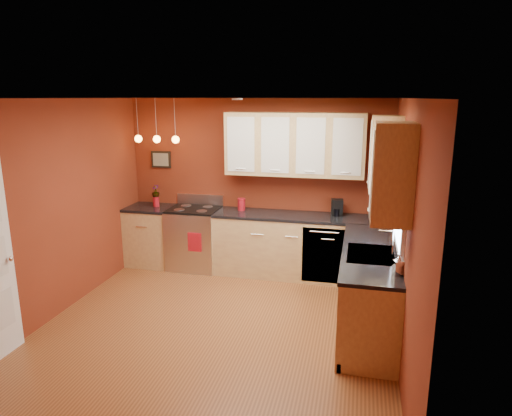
% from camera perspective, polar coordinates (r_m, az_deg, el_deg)
% --- Properties ---
extents(floor, '(4.20, 4.20, 0.00)m').
position_cam_1_polar(floor, '(5.51, -5.02, -14.66)').
color(floor, '#95552B').
rests_on(floor, ground).
extents(ceiling, '(4.00, 4.20, 0.02)m').
position_cam_1_polar(ceiling, '(4.85, -5.67, 13.50)').
color(ceiling, white).
rests_on(ceiling, wall_back).
extents(wall_back, '(4.00, 0.02, 2.60)m').
position_cam_1_polar(wall_back, '(7.00, 0.06, 2.89)').
color(wall_back, maroon).
rests_on(wall_back, floor).
extents(wall_front, '(4.00, 0.02, 2.60)m').
position_cam_1_polar(wall_front, '(3.22, -17.32, -11.03)').
color(wall_front, maroon).
rests_on(wall_front, floor).
extents(wall_left, '(0.02, 4.20, 2.60)m').
position_cam_1_polar(wall_left, '(5.95, -23.94, -0.24)').
color(wall_left, maroon).
rests_on(wall_left, floor).
extents(wall_right, '(0.02, 4.20, 2.60)m').
position_cam_1_polar(wall_right, '(4.80, 18.00, -2.84)').
color(wall_right, maroon).
rests_on(wall_right, floor).
extents(base_cabinets_back_left, '(0.70, 0.60, 0.90)m').
position_cam_1_polar(base_cabinets_back_left, '(7.47, -12.92, -3.49)').
color(base_cabinets_back_left, '#D6B673').
rests_on(base_cabinets_back_left, floor).
extents(base_cabinets_back_right, '(2.54, 0.60, 0.90)m').
position_cam_1_polar(base_cabinets_back_right, '(6.80, 5.51, -4.90)').
color(base_cabinets_back_right, '#D6B673').
rests_on(base_cabinets_back_right, floor).
extents(base_cabinets_right, '(0.60, 2.10, 0.90)m').
position_cam_1_polar(base_cabinets_right, '(5.49, 13.81, -9.90)').
color(base_cabinets_right, '#D6B673').
rests_on(base_cabinets_right, floor).
extents(counter_back_left, '(0.70, 0.62, 0.04)m').
position_cam_1_polar(counter_back_left, '(7.35, -13.12, 0.02)').
color(counter_back_left, black).
rests_on(counter_back_left, base_cabinets_back_left).
extents(counter_back_right, '(2.54, 0.62, 0.04)m').
position_cam_1_polar(counter_back_right, '(6.67, 5.61, -1.07)').
color(counter_back_right, black).
rests_on(counter_back_right, base_cabinets_back_right).
extents(counter_right, '(0.62, 2.10, 0.04)m').
position_cam_1_polar(counter_right, '(5.33, 14.10, -5.25)').
color(counter_right, black).
rests_on(counter_right, base_cabinets_right).
extents(gas_range, '(0.76, 0.64, 1.11)m').
position_cam_1_polar(gas_range, '(7.18, -7.67, -3.70)').
color(gas_range, silver).
rests_on(gas_range, floor).
extents(dishwasher_front, '(0.60, 0.02, 0.80)m').
position_cam_1_polar(dishwasher_front, '(6.49, 8.42, -5.90)').
color(dishwasher_front, silver).
rests_on(dishwasher_front, base_cabinets_back_right).
extents(sink, '(0.50, 0.70, 0.33)m').
position_cam_1_polar(sink, '(5.19, 14.14, -5.83)').
color(sink, '#96969C').
rests_on(sink, counter_right).
extents(window, '(0.06, 1.02, 1.22)m').
position_cam_1_polar(window, '(5.00, 17.77, 2.41)').
color(window, white).
rests_on(window, wall_right).
extents(upper_cabinets_back, '(2.00, 0.35, 0.90)m').
position_cam_1_polar(upper_cabinets_back, '(6.62, 4.83, 7.91)').
color(upper_cabinets_back, '#D6B673').
rests_on(upper_cabinets_back, wall_back).
extents(upper_cabinets_right, '(0.35, 1.95, 0.90)m').
position_cam_1_polar(upper_cabinets_right, '(4.98, 16.24, 5.51)').
color(upper_cabinets_right, '#D6B673').
rests_on(upper_cabinets_right, wall_right).
extents(wall_picture, '(0.32, 0.03, 0.26)m').
position_cam_1_polar(wall_picture, '(7.42, -11.78, 5.96)').
color(wall_picture, black).
rests_on(wall_picture, wall_back).
extents(pendant_lights, '(0.71, 0.11, 0.66)m').
position_cam_1_polar(pendant_lights, '(7.04, -12.30, 8.47)').
color(pendant_lights, '#96969C').
rests_on(pendant_lights, ceiling).
extents(red_canister, '(0.12, 0.12, 0.18)m').
position_cam_1_polar(red_canister, '(6.91, -1.83, 0.47)').
color(red_canister, '#A6111C').
rests_on(red_canister, counter_back_right).
extents(red_vase, '(0.10, 0.10, 0.15)m').
position_cam_1_polar(red_vase, '(7.32, -12.38, 0.79)').
color(red_vase, '#A6111C').
rests_on(red_vase, counter_back_left).
extents(flowers, '(0.15, 0.15, 0.21)m').
position_cam_1_polar(flowers, '(7.29, -12.44, 2.02)').
color(flowers, '#A6111C').
rests_on(flowers, red_vase).
extents(coffee_maker, '(0.18, 0.18, 0.24)m').
position_cam_1_polar(coffee_maker, '(6.70, 10.08, -0.01)').
color(coffee_maker, black).
rests_on(coffee_maker, counter_back_right).
extents(soap_pump, '(0.12, 0.12, 0.21)m').
position_cam_1_polar(soap_pump, '(4.64, 17.39, -6.69)').
color(soap_pump, white).
rests_on(soap_pump, counter_right).
extents(dish_towel, '(0.21, 0.01, 0.29)m').
position_cam_1_polar(dish_towel, '(6.83, -7.68, -4.26)').
color(dish_towel, '#A6111C').
rests_on(dish_towel, gas_range).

